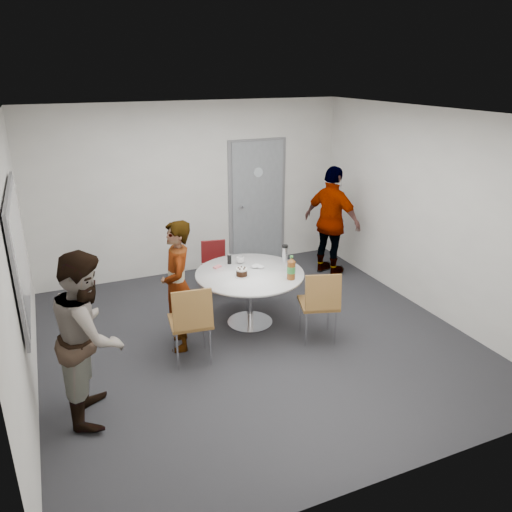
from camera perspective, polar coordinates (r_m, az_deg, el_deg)
name	(u,v)px	position (r m, az deg, el deg)	size (l,w,h in m)	color
floor	(255,339)	(6.28, -0.11, -9.44)	(5.00, 5.00, 0.00)	black
ceiling	(255,114)	(5.44, -0.12, 15.94)	(5.00, 5.00, 0.00)	silver
wall_back	(193,190)	(7.99, -7.23, 7.53)	(5.00, 5.00, 0.00)	silver
wall_left	(16,268)	(5.32, -25.73, -1.26)	(5.00, 5.00, 0.00)	silver
wall_right	(427,212)	(7.04, 19.01, 4.74)	(5.00, 5.00, 0.00)	silver
wall_front	(392,337)	(3.74, 15.29, -8.95)	(5.00, 5.00, 0.00)	silver
door	(257,203)	(8.41, 0.14, 6.09)	(1.02, 0.17, 2.12)	slate
whiteboard	(19,251)	(5.47, -25.44, 0.49)	(0.04, 1.90, 1.25)	slate
table	(252,279)	(6.37, -0.48, -2.70)	(1.38, 1.38, 1.02)	white
chair_near_left	(191,318)	(5.56, -7.40, -6.99)	(0.50, 0.54, 0.95)	brown
chair_near_right	(320,300)	(6.00, 7.37, -4.98)	(0.56, 0.59, 0.93)	brown
chair_far	(215,262)	(7.36, -4.76, -0.69)	(0.43, 0.46, 0.79)	#5E1213
person_main	(178,286)	(5.85, -8.92, -3.43)	(0.57, 0.38, 1.57)	#A5C6EA
person_left	(89,335)	(4.93, -18.51, -8.60)	(0.81, 0.63, 1.66)	white
person_right	(332,222)	(7.98, 8.67, 3.90)	(1.03, 0.43, 1.75)	black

